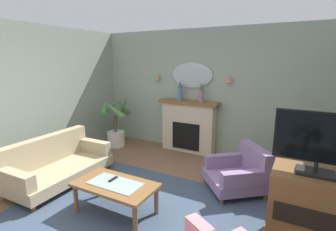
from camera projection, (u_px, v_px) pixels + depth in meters
floor at (127, 223)px, 3.30m from camera, size 6.21×6.81×0.10m
wall_back at (207, 92)px, 5.53m from camera, size 6.21×0.10×2.71m
patterned_rug at (135, 211)px, 3.46m from camera, size 3.20×2.40×0.01m
fireplace at (188, 127)px, 5.67m from camera, size 1.36×0.36×1.16m
mantel_vase_right at (180, 91)px, 5.57m from camera, size 0.11×0.11×0.44m
mantel_vase_centre at (201, 93)px, 5.33m from camera, size 0.10×0.10×0.41m
wall_mirror at (192, 75)px, 5.54m from camera, size 0.96×0.06×0.56m
wall_sconce_left at (158, 77)px, 5.91m from camera, size 0.14×0.14×0.14m
wall_sconce_right at (229, 79)px, 5.12m from camera, size 0.14×0.14×0.14m
coffee_table at (115, 187)px, 3.34m from camera, size 1.10×0.60×0.45m
tv_remote at (113, 179)px, 3.42m from camera, size 0.04×0.16×0.02m
floral_couch at (56, 163)px, 4.27m from camera, size 0.90×1.74×0.76m
armchair_by_coffee_table at (240, 172)px, 3.98m from camera, size 1.14×1.14×0.71m
tv_cabinet at (310, 212)px, 2.68m from camera, size 0.80×0.57×0.90m
tv_flatscreen at (319, 142)px, 2.49m from camera, size 0.84×0.24×0.65m
potted_plant_tall_palm at (116, 122)px, 5.98m from camera, size 0.80×0.83×1.24m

